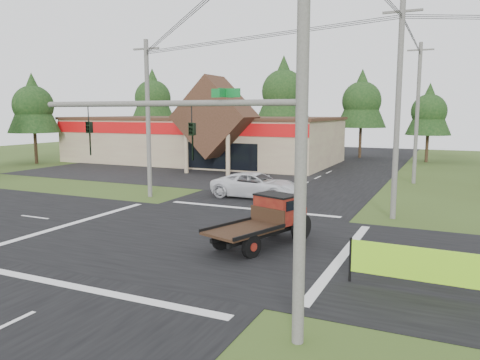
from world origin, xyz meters
The scene contains 19 objects.
ground centered at (0.00, 0.00, 0.00)m, with size 120.00×120.00×0.00m, color #344619.
road_ns centered at (0.00, 0.00, 0.01)m, with size 12.00×120.00×0.02m, color black.
road_ew centered at (0.00, 0.00, 0.01)m, with size 120.00×12.00×0.02m, color black.
parking_apron centered at (-14.00, 19.00, 0.01)m, with size 28.00×14.00×0.02m, color black.
cvs_building centered at (-15.70, 29.57, 2.78)m, with size 30.40×18.20×9.19m.
traffic_signal_mast centered at (5.82, -7.50, 4.43)m, with size 8.12×0.24×7.00m.
utility_pole_nr centered at (7.50, -7.50, 5.64)m, with size 2.00×0.30×11.00m.
utility_pole_nw centered at (-8.00, 8.00, 5.39)m, with size 2.00×0.30×10.50m.
utility_pole_ne centered at (8.00, 8.00, 5.89)m, with size 2.00×0.30×11.50m.
utility_pole_n centered at (8.00, 22.00, 5.74)m, with size 2.00×0.30×11.20m.
tree_row_a centered at (-30.00, 40.00, 8.05)m, with size 6.72×6.72×12.12m.
tree_row_b centered at (-20.00, 42.00, 6.70)m, with size 5.60×5.60×10.10m.
tree_row_c centered at (-10.00, 41.00, 8.72)m, with size 7.28×7.28×13.13m.
tree_row_d centered at (0.00, 42.00, 7.38)m, with size 6.16×6.16×11.11m.
tree_row_e centered at (8.00, 40.00, 6.03)m, with size 5.04×5.04×9.09m.
tree_side_w centered at (-32.00, 20.00, 6.70)m, with size 5.60×5.60×10.10m.
antique_flatbed_truck centered at (3.42, 0.05, 1.10)m, with size 2.00×5.25×2.20m, color #550C0D, non-canonical shape.
roadside_banner centered at (10.05, -2.73, 0.78)m, with size 4.55×0.13×1.56m, color #8CDB1D, non-canonical shape.
white_pickup centered at (-1.22, 10.73, 0.85)m, with size 2.81×6.10×1.70m, color silver.
Camera 1 is at (10.80, -18.22, 5.77)m, focal length 35.00 mm.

